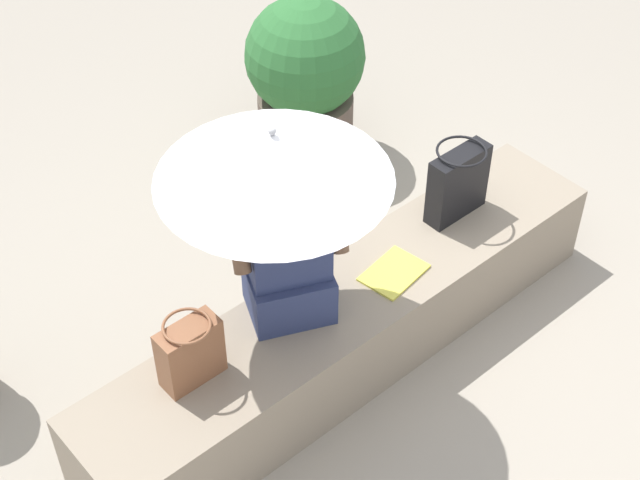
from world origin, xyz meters
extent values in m
plane|color=#9E9384|center=(0.00, 0.00, 0.00)|extent=(14.00, 14.00, 0.00)
cube|color=gray|center=(0.00, 0.00, 0.21)|extent=(2.65, 0.51, 0.43)
cube|color=navy|center=(-0.26, 0.09, 0.54)|extent=(0.42, 0.39, 0.22)
cube|color=navy|center=(-0.26, 0.09, 0.89)|extent=(0.37, 0.31, 0.48)
sphere|color=brown|center=(-0.26, 0.09, 1.23)|extent=(0.20, 0.20, 0.20)
cylinder|color=brown|center=(-0.08, 0.01, 0.91)|extent=(0.14, 0.21, 0.32)
cylinder|color=brown|center=(-0.44, 0.17, 0.91)|extent=(0.14, 0.21, 0.32)
cylinder|color=#B7B7BC|center=(-0.34, 0.06, 0.91)|extent=(0.02, 0.02, 0.96)
cone|color=silver|center=(-0.34, 0.06, 1.29)|extent=(0.89, 0.89, 0.20)
sphere|color=#B7B7BC|center=(-0.34, 0.06, 1.41)|extent=(0.03, 0.03, 0.03)
cube|color=brown|center=(-0.78, 0.06, 0.57)|extent=(0.25, 0.11, 0.28)
torus|color=brown|center=(-0.78, 0.06, 0.72)|extent=(0.19, 0.19, 0.01)
cube|color=black|center=(0.72, 0.06, 0.60)|extent=(0.31, 0.10, 0.34)
torus|color=black|center=(0.72, 0.06, 0.79)|extent=(0.23, 0.23, 0.01)
cube|color=#EAE04C|center=(0.22, -0.04, 0.43)|extent=(0.31, 0.24, 0.01)
cylinder|color=brown|center=(0.88, 1.32, 0.18)|extent=(0.54, 0.54, 0.37)
sphere|color=#2D6B33|center=(0.88, 1.32, 0.63)|extent=(0.65, 0.65, 0.65)
camera|label=1|loc=(-2.00, -2.09, 3.39)|focal=53.95mm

